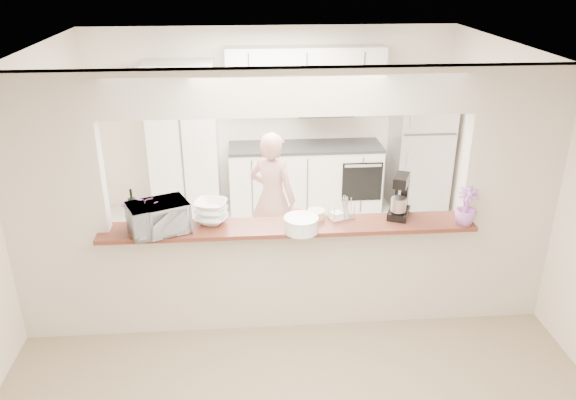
{
  "coord_description": "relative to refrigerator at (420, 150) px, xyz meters",
  "views": [
    {
      "loc": [
        -0.36,
        -4.61,
        3.35
      ],
      "look_at": [
        0.02,
        0.3,
        1.18
      ],
      "focal_mm": 35.0,
      "sensor_mm": 36.0,
      "label": 1
    }
  ],
  "objects": [
    {
      "name": "floor",
      "position": [
        -2.05,
        -2.65,
        -0.85
      ],
      "size": [
        6.0,
        6.0,
        0.0
      ],
      "primitive_type": "plane",
      "color": "tan",
      "rests_on": "ground"
    },
    {
      "name": "tile_overlay",
      "position": [
        -2.05,
        -1.1,
        -0.84
      ],
      "size": [
        5.0,
        2.9,
        0.01
      ],
      "primitive_type": "cube",
      "color": "beige",
      "rests_on": "floor"
    },
    {
      "name": "partition",
      "position": [
        -2.05,
        -2.65,
        0.63
      ],
      "size": [
        5.0,
        0.15,
        2.5
      ],
      "color": "beige",
      "rests_on": "floor"
    },
    {
      "name": "bar_counter",
      "position": [
        -2.05,
        -2.65,
        -0.27
      ],
      "size": [
        3.4,
        0.38,
        1.09
      ],
      "color": "beige",
      "rests_on": "floor"
    },
    {
      "name": "kitchen_cabinets",
      "position": [
        -2.24,
        0.07,
        0.12
      ],
      "size": [
        3.15,
        0.62,
        2.25
      ],
      "color": "silver",
      "rests_on": "floor"
    },
    {
      "name": "refrigerator",
      "position": [
        0.0,
        0.0,
        0.0
      ],
      "size": [
        0.75,
        0.7,
        1.7
      ],
      "primitive_type": "cube",
      "color": "#B3B2B7",
      "rests_on": "floor"
    },
    {
      "name": "flower_left",
      "position": [
        -3.35,
        -2.69,
        0.42
      ],
      "size": [
        0.32,
        0.28,
        0.36
      ],
      "primitive_type": "imported",
      "rotation": [
        0.0,
        0.0,
        -0.0
      ],
      "color": "#CA6BAA",
      "rests_on": "bar_counter"
    },
    {
      "name": "wine_bottle_a",
      "position": [
        -3.45,
        -2.58,
        0.37
      ],
      "size": [
        0.07,
        0.07,
        0.34
      ],
      "color": "black",
      "rests_on": "bar_counter"
    },
    {
      "name": "wine_bottle_b",
      "position": [
        -3.45,
        -2.58,
        0.38
      ],
      "size": [
        0.07,
        0.07,
        0.35
      ],
      "color": "black",
      "rests_on": "bar_counter"
    },
    {
      "name": "toaster_oven",
      "position": [
        -3.2,
        -2.75,
        0.38
      ],
      "size": [
        0.6,
        0.52,
        0.28
      ],
      "primitive_type": "imported",
      "rotation": [
        0.0,
        0.0,
        0.41
      ],
      "color": "#AFAFB4",
      "rests_on": "bar_counter"
    },
    {
      "name": "serving_bowls",
      "position": [
        -2.75,
        -2.6,
        0.35
      ],
      "size": [
        0.35,
        0.35,
        0.21
      ],
      "primitive_type": "imported",
      "rotation": [
        0.0,
        0.0,
        -0.27
      ],
      "color": "white",
      "rests_on": "bar_counter"
    },
    {
      "name": "plate_stack_a",
      "position": [
        -1.95,
        -2.84,
        0.31
      ],
      "size": [
        0.31,
        0.31,
        0.14
      ],
      "color": "white",
      "rests_on": "bar_counter"
    },
    {
      "name": "plate_stack_b",
      "position": [
        -1.95,
        -2.84,
        0.29
      ],
      "size": [
        0.26,
        0.26,
        0.09
      ],
      "color": "white",
      "rests_on": "bar_counter"
    },
    {
      "name": "red_bowl",
      "position": [
        -1.96,
        -2.57,
        0.27
      ],
      "size": [
        0.15,
        0.15,
        0.07
      ],
      "primitive_type": "cylinder",
      "color": "maroon",
      "rests_on": "bar_counter"
    },
    {
      "name": "tan_bowl",
      "position": [
        -1.78,
        -2.57,
        0.28
      ],
      "size": [
        0.17,
        0.17,
        0.08
      ],
      "primitive_type": "cylinder",
      "color": "beige",
      "rests_on": "bar_counter"
    },
    {
      "name": "utensil_caddy",
      "position": [
        -1.55,
        -2.6,
        0.33
      ],
      "size": [
        0.26,
        0.2,
        0.21
      ],
      "color": "silver",
      "rests_on": "bar_counter"
    },
    {
      "name": "stand_mixer",
      "position": [
        -1.0,
        -2.59,
        0.43
      ],
      "size": [
        0.28,
        0.33,
        0.42
      ],
      "color": "black",
      "rests_on": "bar_counter"
    },
    {
      "name": "flower_right",
      "position": [
        -0.45,
        -2.8,
        0.42
      ],
      "size": [
        0.23,
        0.23,
        0.35
      ],
      "primitive_type": "imported",
      "rotation": [
        0.0,
        0.0,
        -0.18
      ],
      "color": "#AF66BE",
      "rests_on": "bar_counter"
    },
    {
      "name": "person",
      "position": [
        -2.13,
        -1.38,
        -0.07
      ],
      "size": [
        0.68,
        0.61,
        1.56
      ],
      "primitive_type": "imported",
      "rotation": [
        0.0,
        0.0,
        2.61
      ],
      "color": "tan",
      "rests_on": "floor"
    }
  ]
}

